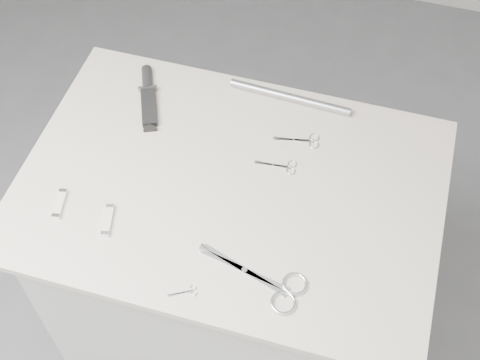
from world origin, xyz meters
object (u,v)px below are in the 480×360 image
(embroidery_scissors_a, at_px, (283,166))
(sheathed_knife, at_px, (148,94))
(tiny_scissors, at_px, (187,292))
(embroidery_scissors_b, at_px, (305,141))
(pocket_knife_b, at_px, (60,204))
(metal_rail, at_px, (290,97))
(pocket_knife_a, at_px, (108,220))
(plinth, at_px, (232,278))
(large_shears, at_px, (273,285))

(embroidery_scissors_a, height_order, sheathed_knife, sheathed_knife)
(tiny_scissors, bearing_deg, embroidery_scissors_b, 43.99)
(embroidery_scissors_a, xyz_separation_m, embroidery_scissors_b, (0.03, 0.09, 0.00))
(embroidery_scissors_b, xyz_separation_m, pocket_knife_b, (-0.50, -0.35, 0.00))
(embroidery_scissors_a, bearing_deg, sheathed_knife, 156.71)
(tiny_scissors, height_order, metal_rail, metal_rail)
(pocket_knife_a, height_order, pocket_knife_b, same)
(sheathed_knife, relative_size, metal_rail, 0.62)
(plinth, bearing_deg, embroidery_scissors_a, 39.67)
(large_shears, xyz_separation_m, embroidery_scissors_b, (-0.02, 0.41, -0.00))
(pocket_knife_b, bearing_deg, sheathed_knife, -22.62)
(sheathed_knife, distance_m, pocket_knife_b, 0.39)
(pocket_knife_b, height_order, metal_rail, metal_rail)
(embroidery_scissors_a, height_order, metal_rail, metal_rail)
(plinth, height_order, metal_rail, metal_rail)
(embroidery_scissors_b, relative_size, tiny_scissors, 1.90)
(embroidery_scissors_a, height_order, tiny_scissors, same)
(tiny_scissors, bearing_deg, embroidery_scissors_a, 44.58)
(tiny_scissors, distance_m, pocket_knife_a, 0.26)
(embroidery_scissors_a, distance_m, pocket_knife_a, 0.43)
(metal_rail, bearing_deg, pocket_knife_b, -132.71)
(plinth, height_order, sheathed_knife, sheathed_knife)
(embroidery_scissors_a, bearing_deg, embroidery_scissors_b, 65.03)
(large_shears, distance_m, sheathed_knife, 0.63)
(metal_rail, bearing_deg, large_shears, -80.13)
(tiny_scissors, relative_size, pocket_knife_b, 0.75)
(embroidery_scissors_a, relative_size, embroidery_scissors_b, 0.89)
(embroidery_scissors_a, relative_size, tiny_scissors, 1.69)
(embroidery_scissors_a, relative_size, metal_rail, 0.32)
(tiny_scissors, distance_m, metal_rail, 0.60)
(pocket_knife_a, bearing_deg, embroidery_scissors_b, -60.03)
(large_shears, xyz_separation_m, pocket_knife_b, (-0.53, 0.06, 0.00))
(embroidery_scissors_b, bearing_deg, plinth, -138.74)
(pocket_knife_a, xyz_separation_m, pocket_knife_b, (-0.12, 0.01, 0.00))
(sheathed_knife, bearing_deg, tiny_scissors, -174.46)
(embroidery_scissors_a, distance_m, pocket_knife_b, 0.53)
(tiny_scissors, bearing_deg, large_shears, -7.67)
(embroidery_scissors_a, bearing_deg, plinth, -145.64)
(metal_rail, bearing_deg, embroidery_scissors_b, -60.87)
(plinth, distance_m, embroidery_scissors_a, 0.49)
(plinth, relative_size, pocket_knife_b, 11.16)
(plinth, xyz_separation_m, embroidery_scissors_b, (0.14, 0.18, 0.47))
(embroidery_scissors_b, height_order, metal_rail, metal_rail)
(large_shears, bearing_deg, metal_rail, 114.49)
(pocket_knife_a, distance_m, pocket_knife_b, 0.13)
(tiny_scissors, height_order, sheathed_knife, sheathed_knife)
(embroidery_scissors_b, height_order, sheathed_knife, sheathed_knife)
(pocket_knife_b, bearing_deg, pocket_knife_a, -106.58)
(metal_rail, bearing_deg, plinth, -103.14)
(sheathed_knife, bearing_deg, large_shears, -157.72)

